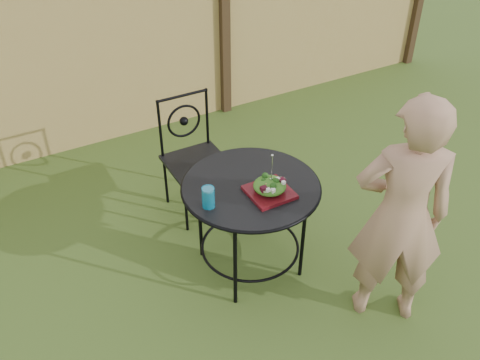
{
  "coord_description": "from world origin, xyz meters",
  "views": [
    {
      "loc": [
        -1.04,
        -2.4,
        2.81
      ],
      "look_at": [
        0.32,
        0.05,
        0.75
      ],
      "focal_mm": 40.0,
      "sensor_mm": 36.0,
      "label": 1
    }
  ],
  "objects": [
    {
      "name": "ground",
      "position": [
        0.0,
        0.0,
        0.0
      ],
      "size": [
        60.0,
        60.0,
        0.0
      ],
      "primitive_type": "plane",
      "color": "#2D4A18",
      "rests_on": "ground"
    },
    {
      "name": "fence",
      "position": [
        -0.0,
        2.19,
        0.95
      ],
      "size": [
        8.0,
        0.12,
        1.9
      ],
      "color": "tan",
      "rests_on": "ground"
    },
    {
      "name": "patio_table",
      "position": [
        0.37,
        0.0,
        0.59
      ],
      "size": [
        0.92,
        0.92,
        0.72
      ],
      "color": "black",
      "rests_on": "ground"
    },
    {
      "name": "patio_chair",
      "position": [
        0.33,
        0.82,
        0.5
      ],
      "size": [
        0.46,
        0.46,
        0.95
      ],
      "color": "black",
      "rests_on": "ground"
    },
    {
      "name": "diner",
      "position": [
        0.93,
        -0.77,
        0.8
      ],
      "size": [
        0.69,
        0.64,
        1.59
      ],
      "primitive_type": "imported",
      "rotation": [
        0.0,
        0.0,
        2.56
      ],
      "color": "#A2785D",
      "rests_on": "ground"
    },
    {
      "name": "salad_plate",
      "position": [
        0.42,
        -0.14,
        0.74
      ],
      "size": [
        0.27,
        0.27,
        0.02
      ],
      "primitive_type": "cube",
      "color": "#3D080D",
      "rests_on": "patio_table"
    },
    {
      "name": "salad",
      "position": [
        0.42,
        -0.14,
        0.79
      ],
      "size": [
        0.21,
        0.21,
        0.08
      ],
      "primitive_type": "ellipsoid",
      "color": "#235614",
      "rests_on": "salad_plate"
    },
    {
      "name": "fork",
      "position": [
        0.43,
        -0.14,
        0.92
      ],
      "size": [
        0.01,
        0.01,
        0.18
      ],
      "primitive_type": "cylinder",
      "color": "silver",
      "rests_on": "salad"
    },
    {
      "name": "drinking_glass",
      "position": [
        0.03,
        -0.06,
        0.79
      ],
      "size": [
        0.08,
        0.08,
        0.14
      ],
      "primitive_type": "cylinder",
      "color": "#0C6D91",
      "rests_on": "patio_table"
    }
  ]
}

